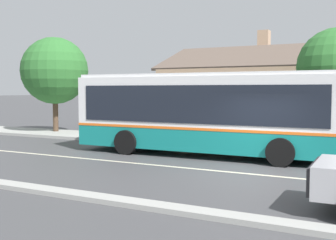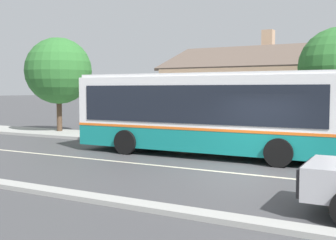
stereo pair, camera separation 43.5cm
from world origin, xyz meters
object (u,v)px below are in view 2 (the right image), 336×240
Objects in this scene: bike_rack at (98,125)px; transit_bus at (204,112)px; street_tree_secondary at (59,73)px; bench_by_building at (134,130)px.

transit_bus is at bearing -21.65° from bike_rack.
street_tree_secondary reaches higher than bike_rack.
street_tree_secondary reaches higher than transit_bus.
street_tree_secondary is at bearing 171.67° from bench_by_building.
bike_rack is (-2.59, 0.31, 0.11)m from bench_by_building.
bike_rack is (3.34, -0.56, -2.98)m from street_tree_secondary.
transit_bus is at bearing -28.22° from bench_by_building.
transit_bus is 9.28× the size of bike_rack.
transit_bus is 8.42m from bike_rack.
transit_bus reaches higher than bench_by_building.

